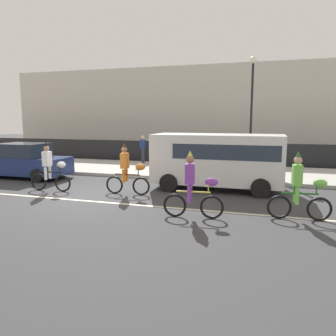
{
  "coord_description": "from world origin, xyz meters",
  "views": [
    {
      "loc": [
        6.33,
        -10.1,
        2.77
      ],
      "look_at": [
        2.88,
        1.2,
        1.0
      ],
      "focal_mm": 35.0,
      "sensor_mm": 36.0,
      "label": 1
    }
  ],
  "objects_px": {
    "street_lamp_post": "(252,96)",
    "parade_cyclist_lime": "(301,190)",
    "parade_cyclist_purple": "(194,189)",
    "parade_cyclist_orange": "(128,172)",
    "parked_car_navy": "(26,161)",
    "pedestrian_onlooker": "(143,148)",
    "parade_cyclist_zebra": "(50,170)",
    "parked_van_white": "(219,157)"
  },
  "relations": [
    {
      "from": "street_lamp_post",
      "to": "parade_cyclist_lime",
      "type": "bearing_deg",
      "value": -78.27
    },
    {
      "from": "parade_cyclist_purple",
      "to": "street_lamp_post",
      "type": "bearing_deg",
      "value": 83.86
    },
    {
      "from": "parade_cyclist_orange",
      "to": "parked_car_navy",
      "type": "relative_size",
      "value": 0.47
    },
    {
      "from": "parked_car_navy",
      "to": "street_lamp_post",
      "type": "bearing_deg",
      "value": 28.72
    },
    {
      "from": "parked_car_navy",
      "to": "street_lamp_post",
      "type": "distance_m",
      "value": 11.89
    },
    {
      "from": "street_lamp_post",
      "to": "parade_cyclist_orange",
      "type": "bearing_deg",
      "value": -118.46
    },
    {
      "from": "parade_cyclist_purple",
      "to": "street_lamp_post",
      "type": "height_order",
      "value": "street_lamp_post"
    },
    {
      "from": "parked_car_navy",
      "to": "pedestrian_onlooker",
      "type": "distance_m",
      "value": 6.79
    },
    {
      "from": "parade_cyclist_zebra",
      "to": "street_lamp_post",
      "type": "distance_m",
      "value": 10.89
    },
    {
      "from": "parade_cyclist_orange",
      "to": "parked_van_white",
      "type": "xyz_separation_m",
      "value": [
        3.08,
        1.88,
        0.44
      ]
    },
    {
      "from": "parked_car_navy",
      "to": "pedestrian_onlooker",
      "type": "xyz_separation_m",
      "value": [
        3.75,
        5.65,
        0.23
      ]
    },
    {
      "from": "parade_cyclist_zebra",
      "to": "parade_cyclist_orange",
      "type": "height_order",
      "value": "same"
    },
    {
      "from": "parade_cyclist_lime",
      "to": "parked_van_white",
      "type": "relative_size",
      "value": 0.38
    },
    {
      "from": "parade_cyclist_zebra",
      "to": "parade_cyclist_purple",
      "type": "relative_size",
      "value": 1.0
    },
    {
      "from": "parade_cyclist_lime",
      "to": "street_lamp_post",
      "type": "height_order",
      "value": "street_lamp_post"
    },
    {
      "from": "parade_cyclist_zebra",
      "to": "parked_van_white",
      "type": "relative_size",
      "value": 0.38
    },
    {
      "from": "parade_cyclist_zebra",
      "to": "parked_car_navy",
      "type": "xyz_separation_m",
      "value": [
        -2.97,
        2.17,
        -0.06
      ]
    },
    {
      "from": "parade_cyclist_orange",
      "to": "pedestrian_onlooker",
      "type": "relative_size",
      "value": 1.19
    },
    {
      "from": "parade_cyclist_zebra",
      "to": "parked_van_white",
      "type": "height_order",
      "value": "parked_van_white"
    },
    {
      "from": "parade_cyclist_orange",
      "to": "parade_cyclist_lime",
      "type": "relative_size",
      "value": 1.0
    },
    {
      "from": "parade_cyclist_lime",
      "to": "pedestrian_onlooker",
      "type": "bearing_deg",
      "value": 132.21
    },
    {
      "from": "parade_cyclist_purple",
      "to": "pedestrian_onlooker",
      "type": "xyz_separation_m",
      "value": [
        -5.27,
        9.61,
        0.17
      ]
    },
    {
      "from": "parade_cyclist_zebra",
      "to": "parade_cyclist_orange",
      "type": "distance_m",
      "value": 3.11
    },
    {
      "from": "parade_cyclist_zebra",
      "to": "parade_cyclist_purple",
      "type": "height_order",
      "value": "same"
    },
    {
      "from": "parade_cyclist_zebra",
      "to": "parade_cyclist_orange",
      "type": "xyz_separation_m",
      "value": [
        3.09,
        0.34,
        0.0
      ]
    },
    {
      "from": "pedestrian_onlooker",
      "to": "parade_cyclist_lime",
      "type": "bearing_deg",
      "value": -47.79
    },
    {
      "from": "parade_cyclist_orange",
      "to": "parked_car_navy",
      "type": "distance_m",
      "value": 6.34
    },
    {
      "from": "parade_cyclist_purple",
      "to": "parked_van_white",
      "type": "height_order",
      "value": "parked_van_white"
    },
    {
      "from": "parked_car_navy",
      "to": "parade_cyclist_lime",
      "type": "bearing_deg",
      "value": -15.52
    },
    {
      "from": "parade_cyclist_purple",
      "to": "parked_van_white",
      "type": "bearing_deg",
      "value": 88.15
    },
    {
      "from": "parade_cyclist_zebra",
      "to": "pedestrian_onlooker",
      "type": "xyz_separation_m",
      "value": [
        0.78,
        7.82,
        0.17
      ]
    },
    {
      "from": "parade_cyclist_orange",
      "to": "street_lamp_post",
      "type": "distance_m",
      "value": 8.91
    },
    {
      "from": "parked_van_white",
      "to": "street_lamp_post",
      "type": "height_order",
      "value": "street_lamp_post"
    },
    {
      "from": "parade_cyclist_lime",
      "to": "parked_car_navy",
      "type": "bearing_deg",
      "value": 164.48
    },
    {
      "from": "parade_cyclist_zebra",
      "to": "parked_van_white",
      "type": "xyz_separation_m",
      "value": [
        6.18,
        2.22,
        0.44
      ]
    },
    {
      "from": "parade_cyclist_lime",
      "to": "parked_van_white",
      "type": "distance_m",
      "value": 4.34
    },
    {
      "from": "parked_van_white",
      "to": "pedestrian_onlooker",
      "type": "distance_m",
      "value": 7.78
    },
    {
      "from": "street_lamp_post",
      "to": "parked_car_navy",
      "type": "bearing_deg",
      "value": -151.28
    },
    {
      "from": "parade_cyclist_orange",
      "to": "parked_van_white",
      "type": "distance_m",
      "value": 3.64
    },
    {
      "from": "parked_van_white",
      "to": "parade_cyclist_zebra",
      "type": "bearing_deg",
      "value": -160.19
    },
    {
      "from": "pedestrian_onlooker",
      "to": "parade_cyclist_purple",
      "type": "bearing_deg",
      "value": -61.27
    },
    {
      "from": "parade_cyclist_purple",
      "to": "parade_cyclist_lime",
      "type": "distance_m",
      "value": 2.92
    }
  ]
}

